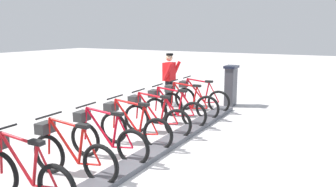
# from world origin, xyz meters

# --- Properties ---
(ground_plane) EXTENTS (60.00, 60.00, 0.00)m
(ground_plane) POSITION_xyz_m (0.00, 0.00, 0.00)
(ground_plane) COLOR #B2ACAA
(dock_rail_base) EXTENTS (0.44, 8.58, 0.10)m
(dock_rail_base) POSITION_xyz_m (0.00, 0.00, 0.05)
(dock_rail_base) COLOR #47474C
(dock_rail_base) RESTS_ON ground
(payment_kiosk) EXTENTS (0.36, 0.52, 1.28)m
(payment_kiosk) POSITION_xyz_m (0.05, -4.85, 0.67)
(payment_kiosk) COLOR #38383D
(payment_kiosk) RESTS_ON ground
(bike_docked_0) EXTENTS (1.72, 0.54, 1.02)m
(bike_docked_0) POSITION_xyz_m (0.62, -3.69, 0.43)
(bike_docked_0) COLOR black
(bike_docked_0) RESTS_ON ground
(bike_docked_1) EXTENTS (1.72, 0.54, 1.02)m
(bike_docked_1) POSITION_xyz_m (0.62, -2.82, 0.43)
(bike_docked_1) COLOR black
(bike_docked_1) RESTS_ON ground
(bike_docked_2) EXTENTS (1.72, 0.54, 1.02)m
(bike_docked_2) POSITION_xyz_m (0.62, -1.96, 0.43)
(bike_docked_2) COLOR black
(bike_docked_2) RESTS_ON ground
(bike_docked_3) EXTENTS (1.72, 0.54, 1.02)m
(bike_docked_3) POSITION_xyz_m (0.62, -1.09, 0.43)
(bike_docked_3) COLOR black
(bike_docked_3) RESTS_ON ground
(bike_docked_4) EXTENTS (1.72, 0.54, 1.02)m
(bike_docked_4) POSITION_xyz_m (0.62, -0.23, 0.43)
(bike_docked_4) COLOR black
(bike_docked_4) RESTS_ON ground
(bike_docked_5) EXTENTS (1.72, 0.54, 1.02)m
(bike_docked_5) POSITION_xyz_m (0.62, 0.64, 0.43)
(bike_docked_5) COLOR black
(bike_docked_5) RESTS_ON ground
(bike_docked_6) EXTENTS (1.72, 0.54, 1.02)m
(bike_docked_6) POSITION_xyz_m (0.62, 1.50, 0.43)
(bike_docked_6) COLOR black
(bike_docked_6) RESTS_ON ground
(bike_docked_7) EXTENTS (1.72, 0.54, 1.02)m
(bike_docked_7) POSITION_xyz_m (0.62, 2.36, 0.43)
(bike_docked_7) COLOR black
(bike_docked_7) RESTS_ON ground
(worker_near_rack) EXTENTS (0.47, 0.63, 1.66)m
(worker_near_rack) POSITION_xyz_m (1.73, -3.88, 0.91)
(worker_near_rack) COLOR white
(worker_near_rack) RESTS_ON ground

